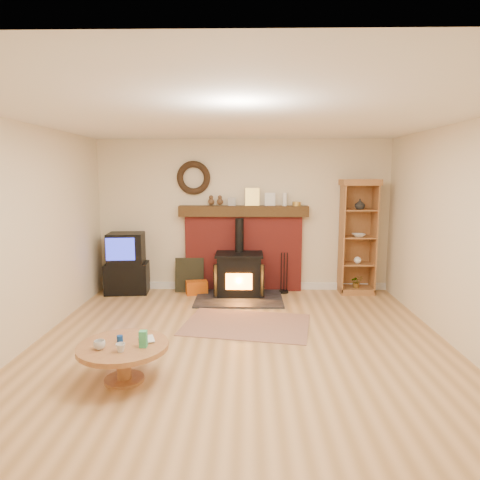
{
  "coord_description": "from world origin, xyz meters",
  "views": [
    {
      "loc": [
        0.08,
        -4.61,
        2.01
      ],
      "look_at": [
        -0.03,
        1.0,
        1.14
      ],
      "focal_mm": 32.0,
      "sensor_mm": 36.0,
      "label": 1
    }
  ],
  "objects_px": {
    "curio_cabinet": "(357,237)",
    "coffee_table": "(123,351)",
    "tv_unit": "(127,264)",
    "wood_stove": "(239,276)"
  },
  "relations": [
    {
      "from": "curio_cabinet",
      "to": "coffee_table",
      "type": "height_order",
      "value": "curio_cabinet"
    },
    {
      "from": "curio_cabinet",
      "to": "coffee_table",
      "type": "xyz_separation_m",
      "value": [
        -3.06,
        -3.25,
        -0.66
      ]
    },
    {
      "from": "tv_unit",
      "to": "coffee_table",
      "type": "xyz_separation_m",
      "value": [
        0.85,
        -3.16,
        -0.19
      ]
    },
    {
      "from": "tv_unit",
      "to": "wood_stove",
      "type": "bearing_deg",
      "value": -5.8
    },
    {
      "from": "wood_stove",
      "to": "coffee_table",
      "type": "relative_size",
      "value": 1.59
    },
    {
      "from": "tv_unit",
      "to": "curio_cabinet",
      "type": "bearing_deg",
      "value": 1.26
    },
    {
      "from": "coffee_table",
      "to": "tv_unit",
      "type": "bearing_deg",
      "value": 105.08
    },
    {
      "from": "wood_stove",
      "to": "curio_cabinet",
      "type": "relative_size",
      "value": 0.73
    },
    {
      "from": "coffee_table",
      "to": "wood_stove",
      "type": "bearing_deg",
      "value": 70.22
    },
    {
      "from": "wood_stove",
      "to": "tv_unit",
      "type": "xyz_separation_m",
      "value": [
        -1.92,
        0.2,
        0.14
      ]
    }
  ]
}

